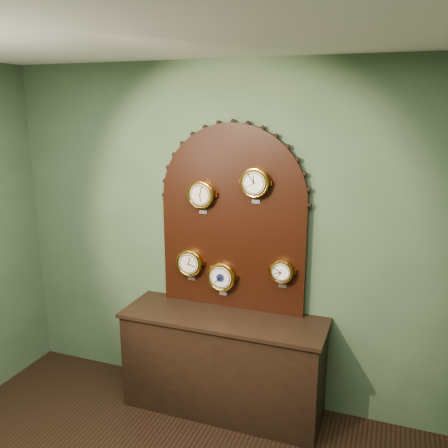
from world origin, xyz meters
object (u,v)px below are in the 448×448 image
at_px(shop_counter, 223,365).
at_px(hygrometer, 190,263).
at_px(roman_clock, 201,195).
at_px(tide_clock, 282,271).
at_px(arabic_clock, 255,183).
at_px(barometer, 222,277).
at_px(display_board, 233,213).

bearing_deg(shop_counter, hygrometer, 156.43).
bearing_deg(roman_clock, tide_clock, 0.09).
bearing_deg(hygrometer, arabic_clock, -0.00).
height_order(roman_clock, tide_clock, roman_clock).
bearing_deg(hygrometer, barometer, -0.09).
distance_m(roman_clock, barometer, 0.69).
xyz_separation_m(shop_counter, tide_clock, (0.43, 0.15, 0.81)).
bearing_deg(roman_clock, display_board, 15.44).
bearing_deg(arabic_clock, tide_clock, 0.28).
bearing_deg(barometer, shop_counter, -65.54).
relative_size(display_board, tide_clock, 6.36).
height_order(hygrometer, barometer, hygrometer).
bearing_deg(barometer, display_board, 44.00).
bearing_deg(display_board, roman_clock, -164.56).
bearing_deg(display_board, arabic_clock, -18.40).
bearing_deg(tide_clock, shop_counter, -160.20).
bearing_deg(hygrometer, shop_counter, -23.57).
bearing_deg(hygrometer, roman_clock, 0.05).
height_order(roman_clock, barometer, roman_clock).
height_order(arabic_clock, hygrometer, arabic_clock).
height_order(display_board, tide_clock, display_board).
xyz_separation_m(shop_counter, hygrometer, (-0.35, 0.15, 0.79)).
distance_m(shop_counter, arabic_clock, 1.51).
height_order(display_board, arabic_clock, display_board).
bearing_deg(roman_clock, arabic_clock, -0.01).
bearing_deg(hygrometer, tide_clock, 0.08).
xyz_separation_m(hygrometer, tide_clock, (0.78, 0.00, 0.02)).
xyz_separation_m(hygrometer, barometer, (0.28, -0.00, -0.09)).
relative_size(hygrometer, barometer, 0.96).
distance_m(display_board, arabic_clock, 0.34).
relative_size(arabic_clock, hygrometer, 1.00).
xyz_separation_m(roman_clock, tide_clock, (0.67, 0.00, -0.56)).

